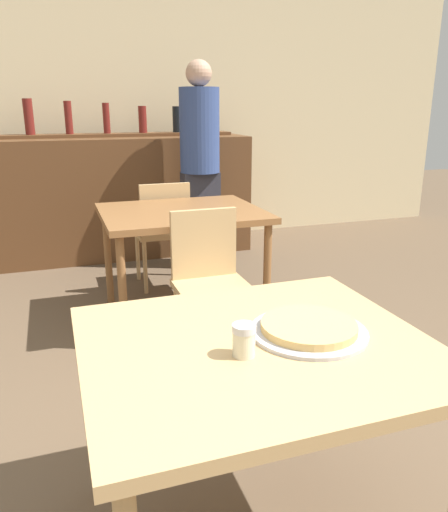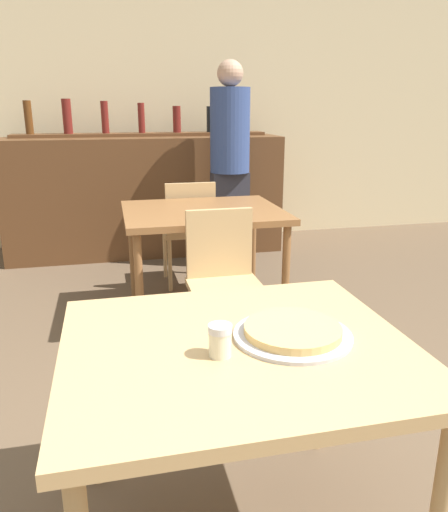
% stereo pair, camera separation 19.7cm
% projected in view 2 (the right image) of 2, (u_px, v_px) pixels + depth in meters
% --- Properties ---
extents(wall_back, '(8.00, 0.05, 2.80)m').
position_uv_depth(wall_back, '(138.00, 106.00, 5.05)').
color(wall_back, beige).
rests_on(wall_back, ground_plane).
extents(dining_table_near, '(1.02, 0.90, 0.73)m').
position_uv_depth(dining_table_near, '(237.00, 366.00, 1.50)').
color(dining_table_near, tan).
rests_on(dining_table_near, ground_plane).
extents(dining_table_far, '(1.03, 0.87, 0.75)m').
position_uv_depth(dining_table_far, '(203.00, 222.00, 3.30)').
color(dining_table_far, brown).
rests_on(dining_table_far, ground_plane).
extents(bar_counter, '(2.60, 0.56, 1.12)m').
position_uv_depth(bar_counter, '(146.00, 196.00, 4.83)').
color(bar_counter, brown).
rests_on(bar_counter, ground_plane).
extents(bar_back_shelf, '(2.39, 0.24, 0.34)m').
position_uv_depth(bar_back_shelf, '(143.00, 128.00, 4.77)').
color(bar_back_shelf, brown).
rests_on(bar_back_shelf, bar_counter).
extents(chair_far_side_front, '(0.40, 0.40, 0.85)m').
position_uv_depth(chair_far_side_front, '(223.00, 275.00, 2.78)').
color(chair_far_side_front, tan).
rests_on(chair_far_side_front, ground_plane).
extents(chair_far_side_back, '(0.40, 0.40, 0.85)m').
position_uv_depth(chair_far_side_back, '(189.00, 226.00, 3.92)').
color(chair_far_side_back, tan).
rests_on(chair_far_side_back, ground_plane).
extents(pizza_tray, '(0.36, 0.36, 0.04)m').
position_uv_depth(pizza_tray, '(293.00, 333.00, 1.50)').
color(pizza_tray, '#B7B7BC').
rests_on(pizza_tray, dining_table_near).
extents(cheese_shaker, '(0.07, 0.07, 0.09)m').
position_uv_depth(cheese_shaker, '(220.00, 340.00, 1.38)').
color(cheese_shaker, beige).
rests_on(cheese_shaker, dining_table_near).
extents(person_standing, '(0.34, 0.34, 1.77)m').
position_uv_depth(person_standing, '(230.00, 158.00, 4.32)').
color(person_standing, '#2D2D38').
rests_on(person_standing, ground_plane).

